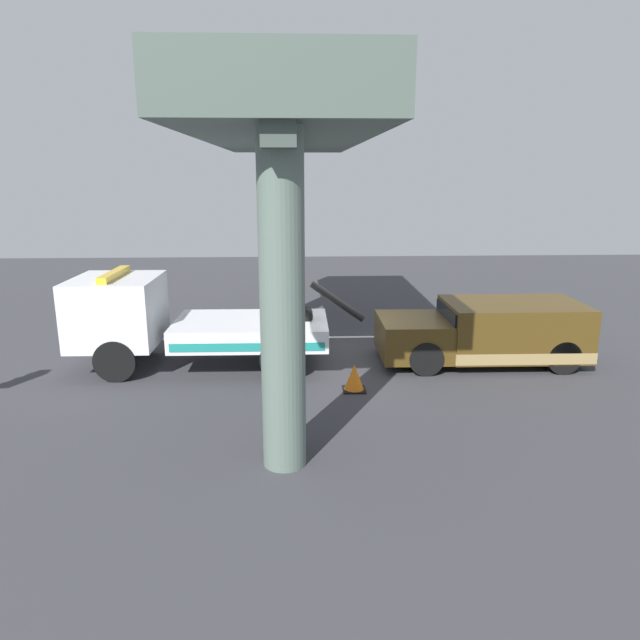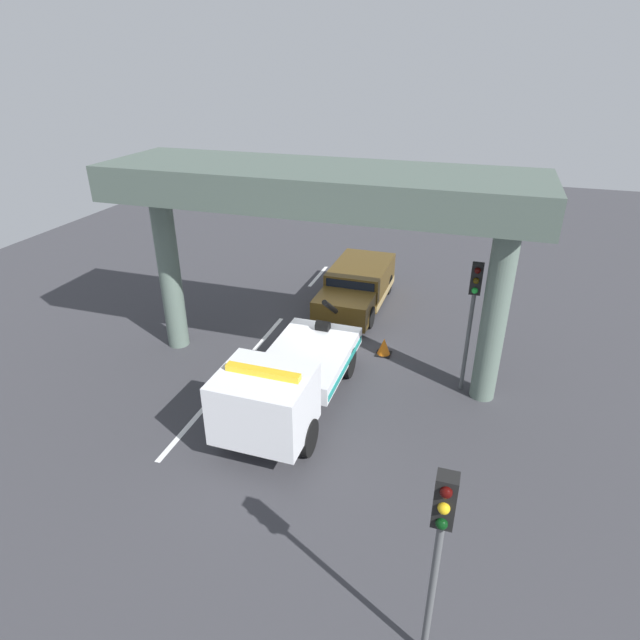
% 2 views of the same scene
% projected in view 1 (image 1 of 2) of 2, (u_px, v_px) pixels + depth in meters
% --- Properties ---
extents(ground_plane, '(60.00, 40.00, 0.10)m').
position_uv_depth(ground_plane, '(354.00, 365.00, 14.97)').
color(ground_plane, '#38383D').
extents(lane_stripe_west, '(2.60, 0.16, 0.01)m').
position_uv_depth(lane_stripe_west, '(541.00, 335.00, 17.62)').
color(lane_stripe_west, silver).
rests_on(lane_stripe_west, ground).
extents(lane_stripe_mid, '(2.60, 0.16, 0.01)m').
position_uv_depth(lane_stripe_mid, '(346.00, 337.00, 17.37)').
color(lane_stripe_mid, silver).
rests_on(lane_stripe_mid, ground).
extents(lane_stripe_east, '(2.60, 0.16, 0.01)m').
position_uv_depth(lane_stripe_east, '(145.00, 339.00, 17.12)').
color(lane_stripe_east, silver).
rests_on(lane_stripe_east, ground).
extents(tow_truck_white, '(7.26, 2.46, 2.46)m').
position_uv_depth(tow_truck_white, '(174.00, 320.00, 14.48)').
color(tow_truck_white, white).
rests_on(tow_truck_white, ground).
extents(towed_van_green, '(5.21, 2.25, 1.58)m').
position_uv_depth(towed_van_green, '(490.00, 333.00, 14.91)').
color(towed_van_green, '#4C3814').
rests_on(towed_van_green, ground).
extents(overpass_structure, '(3.60, 12.49, 6.50)m').
position_uv_depth(overpass_structure, '(285.00, 137.00, 13.50)').
color(overpass_structure, '#596B60').
rests_on(overpass_structure, ground).
extents(traffic_light_near, '(0.39, 0.32, 4.13)m').
position_uv_depth(traffic_light_near, '(294.00, 282.00, 9.68)').
color(traffic_light_near, '#515456').
rests_on(traffic_light_near, ground).
extents(traffic_cone_orange, '(0.51, 0.51, 0.61)m').
position_uv_depth(traffic_cone_orange, '(354.00, 378.00, 13.04)').
color(traffic_cone_orange, orange).
rests_on(traffic_cone_orange, ground).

